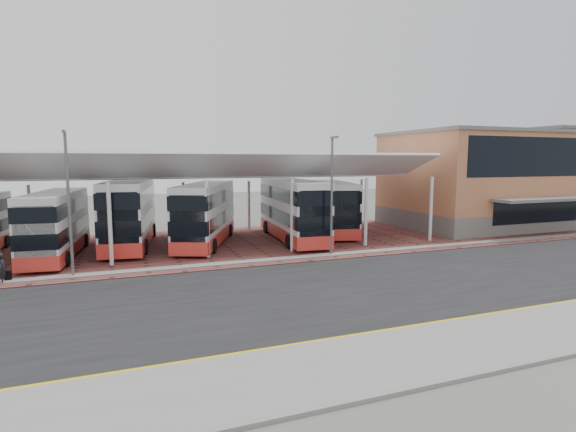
% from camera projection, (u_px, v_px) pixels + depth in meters
% --- Properties ---
extents(ground, '(140.00, 140.00, 0.00)m').
position_uv_depth(ground, '(350.00, 281.00, 24.17)').
color(ground, '#50524D').
extents(road, '(120.00, 14.00, 0.02)m').
position_uv_depth(road, '(359.00, 286.00, 23.25)').
color(road, black).
rests_on(road, ground).
extents(forecourt, '(72.00, 16.00, 0.06)m').
position_uv_depth(forecourt, '(295.00, 239.00, 36.93)').
color(forecourt, brown).
rests_on(forecourt, ground).
extents(sidewalk, '(120.00, 4.00, 0.14)m').
position_uv_depth(sidewalk, '(474.00, 343.00, 15.83)').
color(sidewalk, slate).
rests_on(sidewalk, ground).
extents(north_kerb, '(120.00, 0.80, 0.14)m').
position_uv_depth(north_kerb, '(305.00, 257.00, 29.91)').
color(north_kerb, slate).
rests_on(north_kerb, ground).
extents(yellow_line_near, '(120.00, 0.12, 0.01)m').
position_uv_depth(yellow_line_near, '(436.00, 325.00, 17.69)').
color(yellow_line_near, '#D6BB00').
rests_on(yellow_line_near, road).
extents(yellow_line_far, '(120.00, 0.12, 0.01)m').
position_uv_depth(yellow_line_far, '(431.00, 323.00, 17.96)').
color(yellow_line_far, '#D6BB00').
rests_on(yellow_line_far, road).
extents(canopy, '(37.00, 11.63, 7.07)m').
position_uv_depth(canopy, '(193.00, 170.00, 34.24)').
color(canopy, silver).
rests_on(canopy, ground).
extents(terminal, '(18.40, 14.40, 9.25)m').
position_uv_depth(terminal, '(487.00, 179.00, 44.69)').
color(terminal, slate).
rests_on(terminal, ground).
extents(warehouse, '(30.50, 20.50, 10.25)m').
position_uv_depth(warehouse, '(570.00, 170.00, 62.86)').
color(warehouse, gray).
rests_on(warehouse, ground).
extents(lamp_west, '(0.16, 0.90, 8.07)m').
position_uv_depth(lamp_west, '(69.00, 200.00, 24.47)').
color(lamp_west, '#595B60').
rests_on(lamp_west, ground).
extents(lamp_east, '(0.16, 0.90, 8.07)m').
position_uv_depth(lamp_east, '(332.00, 192.00, 30.16)').
color(lamp_east, '#595B60').
rests_on(lamp_east, ground).
extents(bus_1, '(3.49, 10.74, 4.35)m').
position_uv_depth(bus_1, '(56.00, 225.00, 29.98)').
color(bus_1, silver).
rests_on(bus_1, forecourt).
extents(bus_2, '(4.52, 12.31, 4.96)m').
position_uv_depth(bus_2, '(130.00, 213.00, 33.91)').
color(bus_2, silver).
rests_on(bus_2, forecourt).
extents(bus_3, '(6.78, 11.45, 4.67)m').
position_uv_depth(bus_3, '(206.00, 214.00, 34.62)').
color(bus_3, silver).
rests_on(bus_3, forecourt).
extents(bus_4, '(3.80, 12.00, 4.86)m').
position_uv_depth(bus_4, '(292.00, 210.00, 36.55)').
color(bus_4, silver).
rests_on(bus_4, forecourt).
extents(bus_5, '(5.39, 11.35, 4.56)m').
position_uv_depth(bus_5, '(332.00, 207.00, 40.22)').
color(bus_5, silver).
rests_on(bus_5, forecourt).
extents(pedestrian, '(0.51, 0.66, 1.63)m').
position_uv_depth(pedestrian, '(2.00, 268.00, 23.47)').
color(pedestrian, black).
rests_on(pedestrian, forecourt).
extents(suitcase, '(0.34, 0.24, 0.58)m').
position_uv_depth(suitcase, '(8.00, 276.00, 24.00)').
color(suitcase, black).
rests_on(suitcase, forecourt).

